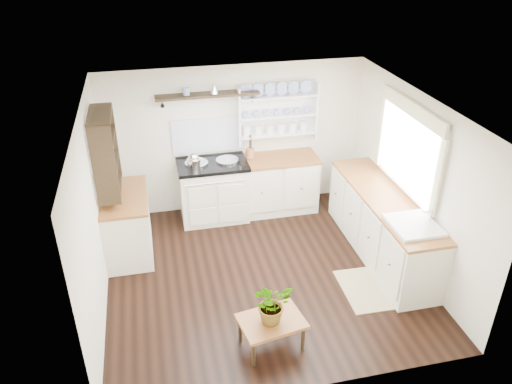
% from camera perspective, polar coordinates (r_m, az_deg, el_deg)
% --- Properties ---
extents(floor, '(4.00, 3.80, 0.01)m').
position_cam_1_polar(floor, '(6.71, 0.75, -9.24)').
color(floor, black).
rests_on(floor, ground).
extents(wall_back, '(4.00, 0.02, 2.30)m').
position_cam_1_polar(wall_back, '(7.75, -2.47, 6.10)').
color(wall_back, silver).
rests_on(wall_back, ground).
extents(wall_right, '(0.02, 3.80, 2.30)m').
position_cam_1_polar(wall_right, '(6.77, 17.51, 1.20)').
color(wall_right, silver).
rests_on(wall_right, ground).
extents(wall_left, '(0.02, 3.80, 2.30)m').
position_cam_1_polar(wall_left, '(5.99, -18.16, -2.71)').
color(wall_left, silver).
rests_on(wall_left, ground).
extents(ceiling, '(4.00, 3.80, 0.01)m').
position_cam_1_polar(ceiling, '(5.60, 0.90, 9.65)').
color(ceiling, white).
rests_on(ceiling, wall_back).
extents(window, '(0.08, 1.55, 1.22)m').
position_cam_1_polar(window, '(6.69, 17.04, 4.89)').
color(window, white).
rests_on(window, wall_right).
extents(aga_cooker, '(1.05, 0.73, 0.97)m').
position_cam_1_polar(aga_cooker, '(7.69, -4.90, 0.26)').
color(aga_cooker, '#EFE5CF').
rests_on(aga_cooker, floor).
extents(back_cabinets, '(1.27, 0.63, 0.90)m').
position_cam_1_polar(back_cabinets, '(7.89, 2.32, 1.02)').
color(back_cabinets, '#EFEACE').
rests_on(back_cabinets, floor).
extents(right_cabinets, '(0.62, 2.43, 0.90)m').
position_cam_1_polar(right_cabinets, '(7.05, 14.18, -3.64)').
color(right_cabinets, '#EFEACE').
rests_on(right_cabinets, floor).
extents(belfast_sink, '(0.55, 0.60, 0.45)m').
position_cam_1_polar(belfast_sink, '(6.32, 17.44, -4.55)').
color(belfast_sink, white).
rests_on(belfast_sink, right_cabinets).
extents(left_cabinets, '(0.62, 1.13, 0.90)m').
position_cam_1_polar(left_cabinets, '(7.08, -14.50, -3.50)').
color(left_cabinets, '#EFEACE').
rests_on(left_cabinets, floor).
extents(plate_rack, '(1.20, 0.22, 0.90)m').
position_cam_1_polar(plate_rack, '(7.70, 2.34, 9.19)').
color(plate_rack, white).
rests_on(plate_rack, wall_back).
extents(high_shelf, '(1.50, 0.29, 0.16)m').
position_cam_1_polar(high_shelf, '(7.31, -5.56, 10.93)').
color(high_shelf, black).
rests_on(high_shelf, wall_back).
extents(left_shelving, '(0.28, 0.80, 1.05)m').
position_cam_1_polar(left_shelving, '(6.59, -16.86, 4.42)').
color(left_shelving, black).
rests_on(left_shelving, wall_left).
extents(kettle, '(0.20, 0.20, 0.24)m').
position_cam_1_polar(kettle, '(7.30, -7.13, 3.54)').
color(kettle, silver).
rests_on(kettle, aga_cooker).
extents(utensil_crock, '(0.13, 0.13, 0.15)m').
position_cam_1_polar(utensil_crock, '(7.65, -0.69, 4.47)').
color(utensil_crock, '#A15A3B').
rests_on(utensil_crock, back_cabinets).
extents(center_table, '(0.75, 0.60, 0.37)m').
position_cam_1_polar(center_table, '(5.53, 1.78, -14.75)').
color(center_table, brown).
rests_on(center_table, floor).
extents(potted_plant, '(0.52, 0.49, 0.46)m').
position_cam_1_polar(potted_plant, '(5.35, 1.83, -12.62)').
color(potted_plant, '#3F7233').
rests_on(potted_plant, center_table).
extents(floor_rug, '(0.57, 0.86, 0.02)m').
position_cam_1_polar(floor_rug, '(6.58, 12.28, -10.82)').
color(floor_rug, '#907C54').
rests_on(floor_rug, floor).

